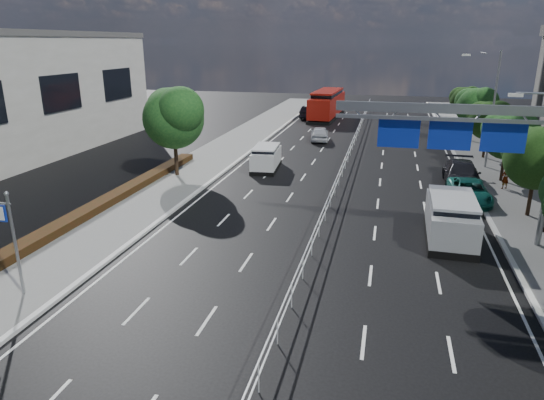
% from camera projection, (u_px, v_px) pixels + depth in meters
% --- Properties ---
extents(ground, '(160.00, 160.00, 0.00)m').
position_uv_depth(ground, '(282.00, 331.00, 16.91)').
color(ground, black).
rests_on(ground, ground).
extents(sidewalk_near, '(5.00, 140.00, 0.14)m').
position_uv_depth(sidewalk_near, '(3.00, 291.00, 19.45)').
color(sidewalk_near, slate).
rests_on(sidewalk_near, ground).
extents(kerb_near, '(0.25, 140.00, 0.15)m').
position_uv_depth(kerb_near, '(57.00, 299.00, 18.89)').
color(kerb_near, silver).
rests_on(kerb_near, ground).
extents(median_fence, '(0.05, 85.00, 1.02)m').
position_uv_depth(median_fence, '(345.00, 165.00, 37.53)').
color(median_fence, silver).
rests_on(median_fence, ground).
extents(hedge_near, '(1.00, 36.00, 0.44)m').
position_uv_depth(hedge_near, '(46.00, 235.00, 24.37)').
color(hedge_near, black).
rests_on(hedge_near, sidewalk_near).
extents(toilet_sign, '(1.62, 0.18, 4.34)m').
position_uv_depth(toilet_sign, '(2.00, 226.00, 18.43)').
color(toilet_sign, gray).
rests_on(toilet_sign, ground).
extents(overhead_gantry, '(10.24, 0.38, 7.45)m').
position_uv_depth(overhead_gantry, '(467.00, 130.00, 22.95)').
color(overhead_gantry, gray).
rests_on(overhead_gantry, ground).
extents(streetlight_far, '(2.78, 2.40, 9.00)m').
position_uv_depth(streetlight_far, '(490.00, 102.00, 36.97)').
color(streetlight_far, gray).
rests_on(streetlight_far, ground).
extents(near_tree_back, '(4.84, 4.51, 6.69)m').
position_uv_depth(near_tree_back, '(174.00, 115.00, 34.73)').
color(near_tree_back, black).
rests_on(near_tree_back, ground).
extents(far_tree_d, '(3.85, 3.59, 5.34)m').
position_uv_depth(far_tree_d, '(539.00, 155.00, 26.63)').
color(far_tree_d, black).
rests_on(far_tree_d, ground).
extents(far_tree_e, '(3.63, 3.38, 5.13)m').
position_uv_depth(far_tree_e, '(509.00, 133.00, 33.60)').
color(far_tree_e, black).
rests_on(far_tree_e, ground).
extents(far_tree_f, '(3.52, 3.28, 5.02)m').
position_uv_depth(far_tree_f, '(489.00, 118.00, 40.55)').
color(far_tree_f, black).
rests_on(far_tree_f, ground).
extents(far_tree_g, '(3.96, 3.69, 5.45)m').
position_uv_depth(far_tree_g, '(476.00, 104.00, 47.39)').
color(far_tree_g, black).
rests_on(far_tree_g, ground).
extents(far_tree_h, '(3.41, 3.18, 4.91)m').
position_uv_depth(far_tree_h, '(465.00, 99.00, 54.43)').
color(far_tree_h, black).
rests_on(far_tree_h, ground).
extents(white_minivan, '(2.20, 4.45, 1.88)m').
position_uv_depth(white_minivan, '(266.00, 158.00, 37.99)').
color(white_minivan, black).
rests_on(white_minivan, ground).
extents(red_bus, '(3.52, 12.18, 3.60)m').
position_uv_depth(red_bus, '(327.00, 104.00, 63.16)').
color(red_bus, black).
rests_on(red_bus, ground).
extents(near_car_silver, '(2.30, 4.52, 1.47)m').
position_uv_depth(near_car_silver, '(320.00, 134.00, 49.02)').
color(near_car_silver, '#BABCC2').
rests_on(near_car_silver, ground).
extents(near_car_dark, '(1.90, 4.86, 1.58)m').
position_uv_depth(near_car_dark, '(309.00, 112.00, 63.57)').
color(near_car_dark, black).
rests_on(near_car_dark, ground).
extents(silver_minivan, '(2.39, 5.43, 2.24)m').
position_uv_depth(silver_minivan, '(451.00, 219.00, 24.44)').
color(silver_minivan, black).
rests_on(silver_minivan, ground).
extents(parked_car_teal, '(2.41, 4.99, 1.37)m').
position_uv_depth(parked_car_teal, '(469.00, 191.00, 30.28)').
color(parked_car_teal, '#186C5F').
rests_on(parked_car_teal, ground).
extents(parked_car_dark, '(2.45, 5.75, 1.65)m').
position_uv_depth(parked_car_dark, '(462.00, 174.00, 33.67)').
color(parked_car_dark, black).
rests_on(parked_car_dark, ground).
extents(pedestrian_a, '(0.68, 0.62, 1.55)m').
position_uv_depth(pedestrian_a, '(505.00, 178.00, 32.52)').
color(pedestrian_a, gray).
rests_on(pedestrian_a, sidewalk_far).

